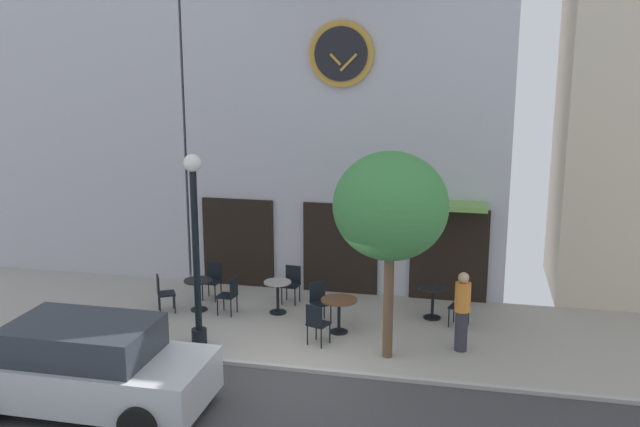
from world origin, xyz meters
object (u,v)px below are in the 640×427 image
(cafe_table_leftmost, at_px, (339,308))
(cafe_chair_facing_street, at_px, (230,293))
(street_lamp, at_px, (196,251))
(cafe_table_center, at_px, (278,292))
(cafe_chair_by_entrance, at_px, (319,299))
(cafe_table_near_curb, at_px, (198,289))
(cafe_chair_near_tree, at_px, (163,291))
(cafe_chair_corner, at_px, (463,304))
(parked_car_silver, at_px, (85,366))
(cafe_chair_mid_row, at_px, (292,281))
(pedestrian_orange, at_px, (462,311))
(cafe_chair_outer, at_px, (213,278))
(cafe_chair_facing_wall, at_px, (317,321))
(street_tree, at_px, (390,207))
(cafe_table_center_left, at_px, (433,296))

(cafe_table_leftmost, relative_size, cafe_chair_facing_street, 0.88)
(street_lamp, distance_m, cafe_table_center, 2.88)
(cafe_chair_by_entrance, bearing_deg, cafe_table_near_curb, 178.99)
(cafe_table_near_curb, distance_m, cafe_chair_near_tree, 0.83)
(cafe_chair_corner, distance_m, parked_car_silver, 8.08)
(cafe_table_center, distance_m, cafe_chair_by_entrance, 1.09)
(cafe_chair_mid_row, relative_size, parked_car_silver, 0.21)
(street_lamp, xyz_separation_m, pedestrian_orange, (5.33, 0.92, -1.18))
(cafe_chair_by_entrance, distance_m, cafe_chair_outer, 3.05)
(cafe_table_near_curb, height_order, cafe_chair_corner, cafe_chair_corner)
(cafe_table_near_curb, xyz_separation_m, cafe_chair_facing_wall, (3.19, -1.43, 0.01))
(street_tree, relative_size, cafe_chair_facing_street, 4.62)
(cafe_chair_near_tree, bearing_deg, cafe_chair_by_entrance, 4.00)
(street_lamp, relative_size, cafe_chair_outer, 4.48)
(cafe_table_center, xyz_separation_m, cafe_chair_facing_wall, (1.31, -1.66, 0.01))
(cafe_table_center, relative_size, cafe_table_leftmost, 0.97)
(cafe_chair_mid_row, relative_size, pedestrian_orange, 0.54)
(cafe_table_center, xyz_separation_m, cafe_chair_outer, (-1.85, 0.64, 0.01))
(cafe_chair_facing_wall, height_order, cafe_chair_corner, same)
(cafe_chair_corner, xyz_separation_m, cafe_chair_near_tree, (-6.89, -0.60, 0.00))
(cafe_table_near_curb, height_order, cafe_table_center_left, cafe_table_center_left)
(street_tree, bearing_deg, cafe_chair_corner, 53.86)
(cafe_chair_corner, xyz_separation_m, parked_car_silver, (-6.20, -5.17, 0.23))
(street_tree, bearing_deg, cafe_chair_mid_row, 134.93)
(cafe_chair_facing_street, bearing_deg, cafe_chair_facing_wall, -29.31)
(street_lamp, height_order, cafe_chair_corner, street_lamp)
(cafe_chair_by_entrance, xyz_separation_m, cafe_chair_near_tree, (-3.70, -0.26, 0.00))
(cafe_chair_corner, distance_m, cafe_chair_facing_street, 5.31)
(cafe_table_center, xyz_separation_m, pedestrian_orange, (4.25, -1.26, 0.35))
(cafe_table_center_left, distance_m, cafe_chair_facing_street, 4.67)
(street_tree, distance_m, parked_car_silver, 6.21)
(cafe_chair_outer, distance_m, cafe_chair_mid_row, 1.99)
(street_lamp, relative_size, cafe_chair_corner, 4.48)
(cafe_chair_by_entrance, bearing_deg, cafe_chair_facing_wall, -79.66)
(cafe_table_center_left, bearing_deg, cafe_chair_corner, -29.13)
(street_lamp, distance_m, cafe_chair_corner, 5.98)
(cafe_chair_outer, distance_m, parked_car_silver, 5.77)
(cafe_table_center, relative_size, cafe_chair_by_entrance, 0.85)
(cafe_table_leftmost, bearing_deg, cafe_chair_facing_street, 168.86)
(cafe_chair_near_tree, bearing_deg, cafe_chair_facing_street, 7.25)
(cafe_chair_mid_row, bearing_deg, street_tree, -45.07)
(cafe_chair_facing_street, bearing_deg, cafe_chair_near_tree, -172.75)
(street_lamp, bearing_deg, cafe_table_center_left, 29.49)
(street_lamp, bearing_deg, cafe_chair_facing_wall, 12.36)
(street_tree, relative_size, cafe_chair_corner, 4.62)
(street_lamp, relative_size, cafe_chair_facing_street, 4.48)
(street_lamp, distance_m, cafe_chair_facing_wall, 2.88)
(cafe_chair_facing_wall, bearing_deg, cafe_table_leftmost, 68.17)
(cafe_table_center, bearing_deg, cafe_chair_outer, 160.78)
(cafe_chair_near_tree, relative_size, cafe_chair_facing_street, 1.00)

